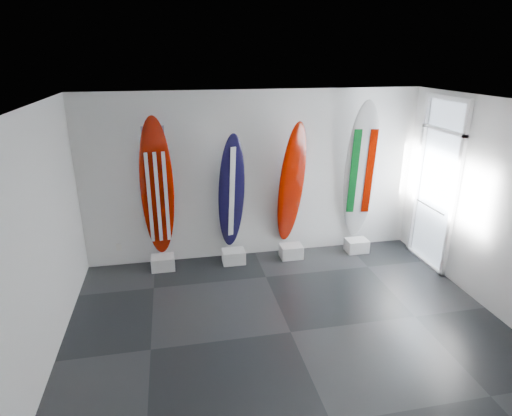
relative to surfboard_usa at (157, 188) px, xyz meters
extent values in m
plane|color=black|center=(1.70, -2.28, -1.45)|extent=(6.00, 6.00, 0.00)
plane|color=white|center=(1.70, -2.28, 1.55)|extent=(6.00, 6.00, 0.00)
plane|color=silver|center=(1.70, 0.22, 0.05)|extent=(6.00, 0.00, 6.00)
plane|color=silver|center=(1.70, -4.78, 0.05)|extent=(6.00, 0.00, 6.00)
plane|color=silver|center=(-1.30, -2.28, 0.05)|extent=(0.00, 5.00, 5.00)
plane|color=silver|center=(4.70, -2.28, 0.05)|extent=(0.00, 5.00, 5.00)
cube|color=silver|center=(0.00, -0.10, -1.33)|extent=(0.40, 0.30, 0.24)
ellipsoid|color=#780C00|center=(0.00, 0.00, 0.00)|extent=(0.56, 0.25, 2.42)
cube|color=silver|center=(1.24, -0.10, -1.33)|extent=(0.40, 0.30, 0.24)
ellipsoid|color=black|center=(1.24, 0.00, -0.16)|extent=(0.55, 0.46, 2.12)
cube|color=silver|center=(2.32, -0.10, -1.33)|extent=(0.40, 0.30, 0.24)
ellipsoid|color=#780C00|center=(2.32, 0.00, -0.07)|extent=(0.63, 0.59, 2.29)
cube|color=silver|center=(3.61, -0.10, -1.33)|extent=(0.40, 0.30, 0.24)
ellipsoid|color=silver|center=(3.61, 0.00, 0.09)|extent=(0.65, 0.46, 2.60)
cube|color=silver|center=(-0.75, 0.20, -1.10)|extent=(0.09, 0.02, 0.13)
camera|label=1|loc=(0.29, -6.93, 2.11)|focal=29.83mm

